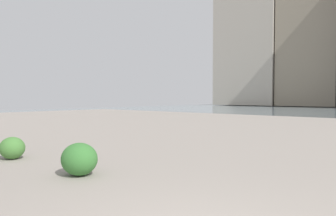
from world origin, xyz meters
TOP-DOWN VIEW (x-y plane):
  - building_annex at (17.40, -67.48)m, footprint 11.80×11.69m
  - building_highrise at (31.09, -68.57)m, footprint 15.04×14.77m
  - shrub_low at (7.24, -1.04)m, footprint 0.74×0.67m
  - shrub_round at (4.23, -1.28)m, footprint 0.86×0.77m

SIDE VIEW (x-z plane):
  - shrub_low at x=7.24m, z-range 0.00..0.63m
  - shrub_round at x=4.23m, z-range 0.00..0.73m
  - building_highrise at x=31.09m, z-range 0.00..34.01m
  - building_annex at x=17.40m, z-range -1.04..37.22m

